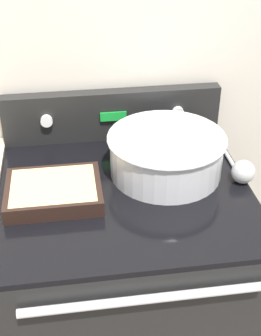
{
  "coord_description": "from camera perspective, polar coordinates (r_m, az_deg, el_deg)",
  "views": [
    {
      "loc": [
        -0.15,
        -0.79,
        1.77
      ],
      "look_at": [
        0.02,
        0.36,
        1.01
      ],
      "focal_mm": 50.0,
      "sensor_mm": 36.0,
      "label": 1
    }
  ],
  "objects": [
    {
      "name": "kitchen_wall",
      "position": [
        1.62,
        -2.63,
        14.1
      ],
      "size": [
        8.0,
        0.05,
        2.5
      ],
      "color": "beige",
      "rests_on": "ground_plane"
    },
    {
      "name": "stove_range",
      "position": [
        1.73,
        -0.59,
        -15.43
      ],
      "size": [
        0.75,
        0.73,
        0.95
      ],
      "color": "black",
      "rests_on": "ground_plane"
    },
    {
      "name": "control_panel",
      "position": [
        1.64,
        -2.22,
        6.52
      ],
      "size": [
        0.75,
        0.07,
        0.18
      ],
      "color": "black",
      "rests_on": "stove_range"
    },
    {
      "name": "mixing_bowl",
      "position": [
        1.45,
        4.36,
        1.95
      ],
      "size": [
        0.37,
        0.37,
        0.13
      ],
      "color": "silver",
      "rests_on": "stove_range"
    },
    {
      "name": "casserole_dish",
      "position": [
        1.37,
        -9.35,
        -2.74
      ],
      "size": [
        0.28,
        0.22,
        0.05
      ],
      "color": "black",
      "rests_on": "stove_range"
    },
    {
      "name": "ladle",
      "position": [
        1.48,
        13.37,
        -0.23
      ],
      "size": [
        0.07,
        0.3,
        0.07
      ],
      "color": "#B7B7B7",
      "rests_on": "stove_range"
    }
  ]
}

